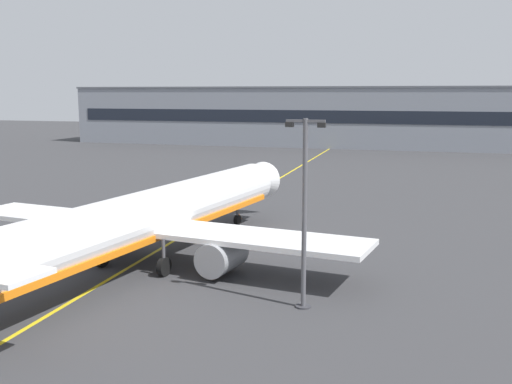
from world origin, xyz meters
The scene contains 6 objects.
ground_plane centered at (0.00, 0.00, 0.00)m, with size 400.00×400.00×0.00m, color #353538.
taxiway_centreline centered at (0.00, 30.00, 0.00)m, with size 0.30×180.00×0.01m, color yellow.
airliner_foreground centered at (1.41, 10.68, 3.37)m, with size 32.35×41.46×11.65m.
apron_lamp_post centered at (14.04, 5.35, 5.72)m, with size 2.24×0.90×10.86m.
safety_cone_by_nose_gear centered at (2.71, 27.69, 0.26)m, with size 0.44×0.44×0.55m.
terminal_building centered at (-0.28, 110.27, 6.84)m, with size 129.51×12.40×13.67m.
Camera 1 is at (21.01, -27.18, 12.25)m, focal length 42.15 mm.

